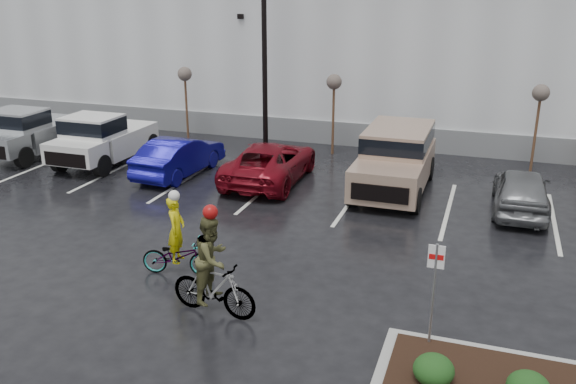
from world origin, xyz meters
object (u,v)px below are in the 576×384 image
(car_blue, at_px, (179,156))
(cyclist_olive, at_px, (213,276))
(suv_tan, at_px, (395,161))
(lamppost, at_px, (264,7))
(cyclist_hivis, at_px, (177,249))
(pickup_silver, at_px, (35,130))
(pickup_white, at_px, (108,136))
(car_red, at_px, (270,162))
(fire_lane_sign, at_px, (434,284))
(sapling_mid, at_px, (334,86))
(sapling_west, at_px, (185,78))
(sapling_east, at_px, (540,98))
(car_grey, at_px, (521,190))

(car_blue, bearing_deg, cyclist_olive, 126.70)
(suv_tan, bearing_deg, cyclist_olive, -103.70)
(lamppost, xyz_separation_m, cyclist_hivis, (1.78, -10.50, -5.02))
(pickup_silver, relative_size, pickup_white, 1.00)
(lamppost, bearing_deg, car_red, -66.40)
(fire_lane_sign, distance_m, car_blue, 12.89)
(sapling_mid, xyz_separation_m, suv_tan, (3.10, -3.81, -1.70))
(car_blue, bearing_deg, pickup_white, -6.93)
(sapling_mid, relative_size, pickup_silver, 0.62)
(sapling_mid, relative_size, car_blue, 0.77)
(sapling_west, xyz_separation_m, sapling_mid, (6.50, 0.00, 0.00))
(pickup_silver, xyz_separation_m, cyclist_hivis, (10.60, -7.74, -0.32))
(pickup_white, height_order, car_blue, pickup_white)
(sapling_east, xyz_separation_m, fire_lane_sign, (-2.20, -12.80, -1.32))
(cyclist_olive, bearing_deg, fire_lane_sign, -83.40)
(fire_lane_sign, distance_m, car_grey, 8.59)
(sapling_east, distance_m, pickup_silver, 19.26)
(car_red, distance_m, car_grey, 8.18)
(pickup_white, bearing_deg, sapling_mid, 25.55)
(cyclist_olive, bearing_deg, car_red, 18.42)
(pickup_silver, height_order, cyclist_hivis, cyclist_hivis)
(sapling_west, xyz_separation_m, cyclist_olive, (7.38, -12.89, -1.84))
(pickup_silver, xyz_separation_m, cyclist_olive, (12.20, -9.13, -0.10))
(pickup_silver, height_order, car_blue, pickup_silver)
(pickup_silver, relative_size, car_grey, 1.32)
(sapling_west, relative_size, sapling_mid, 1.00)
(sapling_east, relative_size, pickup_white, 0.62)
(fire_lane_sign, bearing_deg, car_grey, 78.31)
(pickup_white, xyz_separation_m, suv_tan, (10.99, -0.03, 0.05))
(lamppost, distance_m, sapling_east, 10.48)
(lamppost, distance_m, suv_tan, 7.80)
(sapling_mid, bearing_deg, pickup_silver, -161.59)
(car_blue, bearing_deg, pickup_silver, -1.45)
(sapling_west, height_order, car_red, sapling_west)
(sapling_mid, height_order, cyclist_hivis, sapling_mid)
(car_red, bearing_deg, sapling_mid, -107.13)
(car_blue, bearing_deg, car_grey, -175.61)
(car_red, xyz_separation_m, suv_tan, (4.24, 0.30, 0.34))
(cyclist_hivis, height_order, cyclist_olive, cyclist_olive)
(cyclist_hivis, bearing_deg, sapling_east, -46.09)
(sapling_west, distance_m, fire_lane_sign, 17.46)
(sapling_east, height_order, car_red, sapling_east)
(fire_lane_sign, distance_m, car_red, 10.84)
(pickup_silver, relative_size, suv_tan, 1.02)
(cyclist_olive, bearing_deg, suv_tan, -8.27)
(lamppost, bearing_deg, fire_lane_sign, -56.54)
(sapling_mid, relative_size, suv_tan, 0.63)
(sapling_mid, bearing_deg, suv_tan, -50.85)
(sapling_mid, bearing_deg, sapling_east, 0.00)
(pickup_white, bearing_deg, sapling_west, 69.76)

